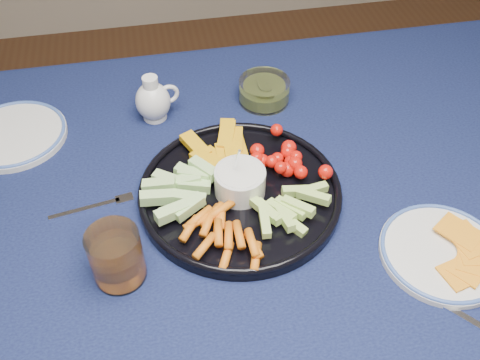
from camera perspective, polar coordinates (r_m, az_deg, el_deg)
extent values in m
cylinder|color=#452817|center=(1.65, 20.44, 1.45)|extent=(0.07, 0.07, 0.70)
cube|color=#452817|center=(0.90, -3.17, -6.19)|extent=(1.60, 1.00, 0.04)
cube|color=black|center=(0.89, -3.23, -5.28)|extent=(1.66, 1.06, 0.01)
cube|color=black|center=(1.37, -6.41, 8.00)|extent=(1.66, 0.01, 0.30)
cylinder|color=black|center=(0.92, 0.00, -1.51)|extent=(0.35, 0.35, 0.02)
torus|color=black|center=(0.91, 0.00, -1.02)|extent=(0.35, 0.35, 0.01)
cylinder|color=silver|center=(0.90, 0.00, -0.19)|extent=(0.09, 0.09, 0.05)
cylinder|color=silver|center=(0.89, 0.00, 0.67)|extent=(0.08, 0.08, 0.01)
cylinder|color=silver|center=(1.10, -9.05, 6.81)|extent=(0.05, 0.05, 0.01)
ellipsoid|color=silver|center=(1.07, -9.26, 8.28)|extent=(0.07, 0.07, 0.08)
cylinder|color=silver|center=(1.05, -9.53, 10.05)|extent=(0.03, 0.03, 0.03)
torus|color=silver|center=(1.07, -7.64, 9.06)|extent=(0.04, 0.02, 0.04)
torus|color=#3C5BA9|center=(1.06, -9.44, 9.44)|extent=(0.04, 0.04, 0.00)
cylinder|color=white|center=(1.12, 2.59, 9.48)|extent=(0.10, 0.10, 0.05)
cylinder|color=#53601B|center=(1.12, 2.58, 9.13)|extent=(0.09, 0.09, 0.03)
cylinder|color=silver|center=(0.90, 20.75, -7.31)|extent=(0.20, 0.20, 0.01)
torus|color=#3C5BA9|center=(0.90, 20.85, -7.07)|extent=(0.19, 0.19, 0.01)
cylinder|color=white|center=(0.81, -13.05, -7.93)|extent=(0.08, 0.08, 0.09)
cylinder|color=orange|center=(0.83, -12.82, -8.78)|extent=(0.07, 0.07, 0.05)
cube|color=white|center=(0.94, -16.25, -3.00)|extent=(0.12, 0.03, 0.00)
cube|color=white|center=(0.94, -12.23, -1.95)|extent=(0.03, 0.02, 0.00)
cube|color=white|center=(0.85, 22.30, -13.07)|extent=(0.10, 0.11, 0.00)
cylinder|color=silver|center=(1.12, -22.95, 4.39)|extent=(0.20, 0.20, 0.01)
torus|color=#3C5BA9|center=(1.12, -23.05, 4.65)|extent=(0.20, 0.20, 0.01)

